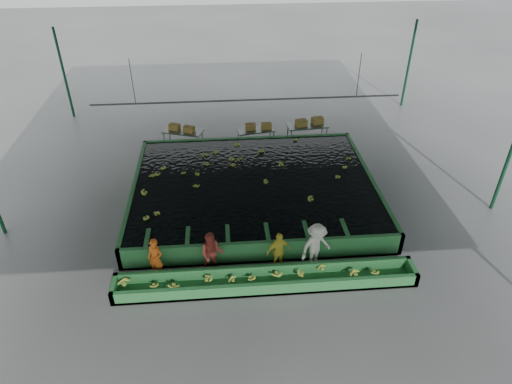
{
  "coord_description": "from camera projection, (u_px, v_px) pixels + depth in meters",
  "views": [
    {
      "loc": [
        -1.24,
        -14.39,
        11.04
      ],
      "look_at": [
        0.0,
        0.5,
        1.0
      ],
      "focal_mm": 32.0,
      "sensor_mm": 36.0,
      "label": 1
    }
  ],
  "objects": [
    {
      "name": "rail_hanger_right",
      "position": [
        359.0,
        75.0,
        20.39
      ],
      "size": [
        0.04,
        0.04,
        2.0
      ],
      "primitive_type": "cylinder",
      "color": "#59605B",
      "rests_on": "shed_roof"
    },
    {
      "name": "flotation_tank",
      "position": [
        254.0,
        190.0,
        19.13
      ],
      "size": [
        10.0,
        8.0,
        0.9
      ],
      "primitive_type": null,
      "color": "#297136",
      "rests_on": "ground"
    },
    {
      "name": "tank_water",
      "position": [
        254.0,
        182.0,
        18.91
      ],
      "size": [
        9.7,
        7.7,
        0.0
      ],
      "primitive_type": "cube",
      "color": "black",
      "rests_on": "flotation_tank"
    },
    {
      "name": "cableway_rail",
      "position": [
        248.0,
        100.0,
        20.61
      ],
      "size": [
        0.08,
        0.08,
        14.0
      ],
      "primitive_type": "cylinder",
      "color": "#59605B",
      "rests_on": "shed_roof"
    },
    {
      "name": "box_stack_right",
      "position": [
        309.0,
        124.0,
        23.24
      ],
      "size": [
        1.51,
        0.73,
        0.31
      ],
      "primitive_type": null,
      "rotation": [
        0.0,
        0.0,
        0.23
      ],
      "color": "olive",
      "rests_on": "packing_table_right"
    },
    {
      "name": "rail_hanger_left",
      "position": [
        132.0,
        82.0,
        19.7
      ],
      "size": [
        0.04,
        0.04,
        2.0
      ],
      "primitive_type": "cylinder",
      "color": "#59605B",
      "rests_on": "shed_roof"
    },
    {
      "name": "box_stack_mid",
      "position": [
        258.0,
        129.0,
        23.01
      ],
      "size": [
        1.32,
        0.39,
        0.28
      ],
      "primitive_type": null,
      "rotation": [
        0.0,
        0.0,
        0.02
      ],
      "color": "olive",
      "rests_on": "packing_table_mid"
    },
    {
      "name": "worker_c",
      "position": [
        278.0,
        251.0,
        15.44
      ],
      "size": [
        0.96,
        0.63,
        1.51
      ],
      "primitive_type": "imported",
      "rotation": [
        0.0,
        0.0,
        0.32
      ],
      "color": "gold",
      "rests_on": "ground"
    },
    {
      "name": "trough_bananas",
      "position": [
        266.0,
        277.0,
        14.94
      ],
      "size": [
        9.68,
        0.65,
        0.13
      ],
      "primitive_type": null,
      "color": "#94A635",
      "rests_on": "sorting_trough"
    },
    {
      "name": "floating_bananas",
      "position": [
        253.0,
        172.0,
        19.57
      ],
      "size": [
        8.96,
        6.11,
        0.12
      ],
      "primitive_type": null,
      "color": "#94A635",
      "rests_on": "tank_water"
    },
    {
      "name": "shed_posts",
      "position": [
        257.0,
        166.0,
        16.75
      ],
      "size": [
        20.0,
        22.0,
        5.0
      ],
      "primitive_type": null,
      "color": "#103E25",
      "rests_on": "ground"
    },
    {
      "name": "ground",
      "position": [
        257.0,
        220.0,
        18.14
      ],
      "size": [
        80.0,
        80.0,
        0.0
      ],
      "primitive_type": "plane",
      "color": "slate",
      "rests_on": "ground"
    },
    {
      "name": "packing_table_mid",
      "position": [
        256.0,
        137.0,
        23.18
      ],
      "size": [
        1.97,
        1.06,
        0.85
      ],
      "primitive_type": null,
      "rotation": [
        0.0,
        0.0,
        0.17
      ],
      "color": "#59605B",
      "rests_on": "ground"
    },
    {
      "name": "box_stack_left",
      "position": [
        182.0,
        131.0,
        22.76
      ],
      "size": [
        1.35,
        0.89,
        0.28
      ],
      "primitive_type": null,
      "rotation": [
        0.0,
        0.0,
        -0.44
      ],
      "color": "olive",
      "rests_on": "packing_table_left"
    },
    {
      "name": "packing_table_left",
      "position": [
        183.0,
        139.0,
        22.98
      ],
      "size": [
        2.11,
        1.36,
        0.89
      ],
      "primitive_type": null,
      "rotation": [
        0.0,
        0.0,
        -0.32
      ],
      "color": "#59605B",
      "rests_on": "ground"
    },
    {
      "name": "worker_d",
      "position": [
        316.0,
        246.0,
        15.45
      ],
      "size": [
        1.33,
        1.08,
        1.79
      ],
      "primitive_type": "imported",
      "rotation": [
        0.0,
        0.0,
        0.43
      ],
      "color": "silver",
      "rests_on": "ground"
    },
    {
      "name": "worker_b",
      "position": [
        212.0,
        254.0,
        15.25
      ],
      "size": [
        0.84,
        0.67,
        1.64
      ],
      "primitive_type": "imported",
      "rotation": [
        0.0,
        0.0,
        -0.06
      ],
      "color": "#A23B2F",
      "rests_on": "ground"
    },
    {
      "name": "packing_table_right",
      "position": [
        307.0,
        134.0,
        23.43
      ],
      "size": [
        2.13,
        1.02,
        0.94
      ],
      "primitive_type": null,
      "rotation": [
        0.0,
        0.0,
        0.1
      ],
      "color": "#59605B",
      "rests_on": "ground"
    },
    {
      "name": "sorting_trough",
      "position": [
        266.0,
        280.0,
        15.02
      ],
      "size": [
        10.0,
        1.0,
        0.5
      ],
      "primitive_type": null,
      "color": "#297136",
      "rests_on": "ground"
    },
    {
      "name": "worker_a",
      "position": [
        156.0,
        258.0,
        15.15
      ],
      "size": [
        0.65,
        0.56,
        1.51
      ],
      "primitive_type": "imported",
      "rotation": [
        0.0,
        0.0,
        -0.43
      ],
      "color": "orange",
      "rests_on": "ground"
    },
    {
      "name": "shed_roof",
      "position": [
        257.0,
        102.0,
        15.35
      ],
      "size": [
        20.0,
        22.0,
        0.04
      ],
      "primitive_type": "cube",
      "color": "slate",
      "rests_on": "shed_posts"
    }
  ]
}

